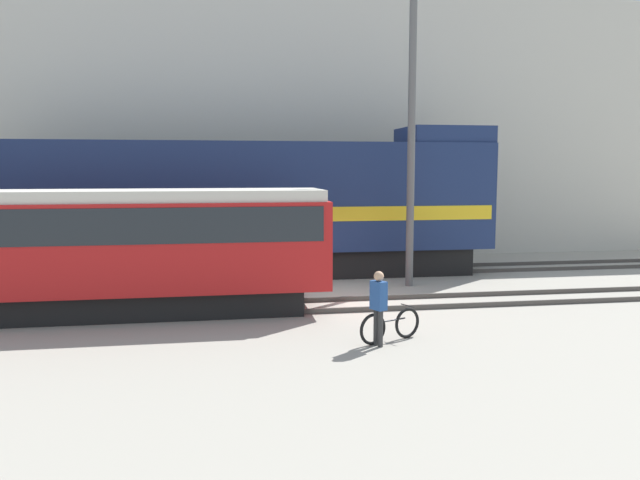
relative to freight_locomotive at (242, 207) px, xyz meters
The scene contains 9 objects.
ground_plane 5.28m from the freight_locomotive, 57.99° to the right, with size 120.00×120.00×0.00m, color #9E998C.
track_near 6.54m from the freight_locomotive, 66.07° to the right, with size 60.00×1.51×0.14m.
track_far 3.48m from the freight_locomotive, ahead, with size 60.00×1.51×0.14m.
building_backdrop 8.28m from the freight_locomotive, 71.17° to the left, with size 40.50×6.00×11.53m.
freight_locomotive is the anchor object (origin of this frame).
streetcar 6.83m from the freight_locomotive, 125.37° to the right, with size 11.92×2.54×3.33m.
bicycle 9.89m from the freight_locomotive, 72.55° to the right, with size 1.60×0.80×0.77m.
person 9.97m from the freight_locomotive, 75.13° to the right, with size 0.35×0.42×1.67m.
utility_pole_center 6.45m from the freight_locomotive, 27.23° to the right, with size 0.25×0.25×9.49m.
Camera 1 is at (-3.43, -18.56, 3.88)m, focal length 35.00 mm.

